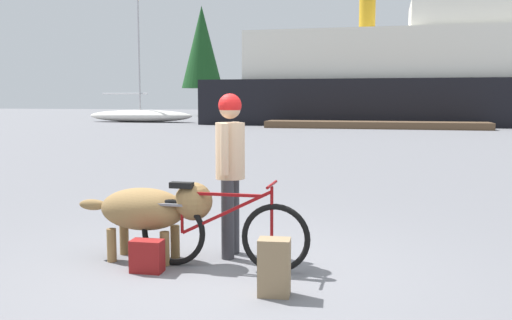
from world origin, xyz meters
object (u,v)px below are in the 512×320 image
bicycle (222,232)px  handbag_pannier (147,256)px  ferry_boat (419,80)px  dog (152,209)px  person_cyclist (230,158)px  backpack (274,267)px  sailboat_moored (140,115)px

bicycle → handbag_pannier: (-0.70, -0.28, -0.22)m
bicycle → ferry_boat: bearing=84.0°
dog → person_cyclist: bearing=24.9°
person_cyclist → dog: person_cyclist is taller
bicycle → ferry_boat: (3.62, 34.46, 2.62)m
bicycle → backpack: 0.94m
handbag_pannier → sailboat_moored: (-15.59, 33.57, 0.33)m
dog → handbag_pannier: 0.57m
bicycle → backpack: (0.67, -0.65, -0.13)m
bicycle → ferry_boat: ferry_boat is taller
dog → backpack: 1.70m
backpack → ferry_boat: (2.95, 35.11, 2.74)m
handbag_pannier → person_cyclist: bearing=49.0°
person_cyclist → backpack: (0.72, -1.12, -0.83)m
dog → sailboat_moored: sailboat_moored is taller
backpack → handbag_pannier: bearing=165.0°
handbag_pannier → ferry_boat: ferry_boat is taller
backpack → dog: bearing=152.6°
backpack → bicycle: bearing=136.2°
handbag_pannier → sailboat_moored: sailboat_moored is taller
handbag_pannier → sailboat_moored: size_ratio=0.04×
dog → sailboat_moored: size_ratio=0.17×
dog → backpack: dog is taller
dog → handbag_pannier: size_ratio=4.66×
ferry_boat → handbag_pannier: bearing=-97.1°
backpack → sailboat_moored: 37.94m
handbag_pannier → dog: bearing=105.1°
backpack → person_cyclist: bearing=122.6°
handbag_pannier → ferry_boat: size_ratio=0.01×
person_cyclist → dog: (-0.76, -0.35, -0.53)m
person_cyclist → dog: size_ratio=1.17×
backpack → handbag_pannier: backpack is taller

